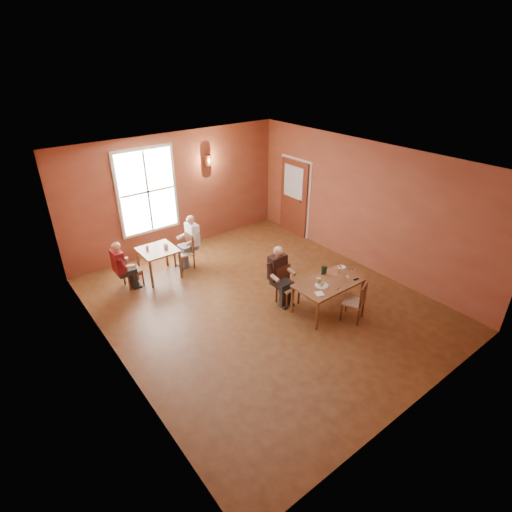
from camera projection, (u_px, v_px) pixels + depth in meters
ground at (262, 303)px, 8.42m from camera, size 6.00×7.00×0.01m
wall_back at (177, 192)px, 10.17m from camera, size 6.00×0.04×3.00m
wall_front at (427, 330)px, 5.27m from camera, size 6.00×0.04×3.00m
wall_left at (109, 291)px, 6.10m from camera, size 0.04×7.00×3.00m
wall_right at (363, 206)px, 9.34m from camera, size 0.04×7.00×3.00m
ceiling at (263, 162)px, 7.01m from camera, size 6.00×7.00×0.04m
window at (147, 192)px, 9.61m from camera, size 1.36×0.10×1.96m
door at (293, 198)px, 11.12m from camera, size 0.12×1.04×2.10m
wall_sconce at (208, 160)px, 10.25m from camera, size 0.16×0.16×0.28m
main_table at (327, 296)px, 8.10m from camera, size 1.38×0.78×0.65m
chair_diner_main at (288, 286)px, 8.25m from camera, size 0.37×0.37×0.83m
diner_main at (289, 279)px, 8.13m from camera, size 0.49×0.49×1.22m
chair_empty at (353, 301)px, 7.76m from camera, size 0.49×0.49×0.84m
plate_food at (322, 285)px, 7.81m from camera, size 0.28×0.28×0.03m
sandwich at (318, 281)px, 7.90m from camera, size 0.09×0.09×0.10m
goblet_a at (340, 269)px, 8.25m from camera, size 0.08×0.08×0.16m
goblet_b at (353, 271)px, 8.19m from camera, size 0.08×0.08×0.16m
goblet_c at (347, 278)px, 7.93m from camera, size 0.08×0.08×0.17m
menu_stand at (324, 270)px, 8.18m from camera, size 0.12×0.09×0.18m
knife at (339, 288)px, 7.74m from camera, size 0.17×0.04×0.00m
napkin at (319, 294)px, 7.58m from camera, size 0.21×0.21×0.01m
side_plate at (342, 267)px, 8.48m from camera, size 0.18×0.18×0.01m
sunglasses at (356, 279)px, 8.04m from camera, size 0.13×0.05×0.02m
second_table at (159, 263)px, 9.25m from camera, size 0.80×0.80×0.71m
chair_diner_white at (184, 252)px, 9.57m from camera, size 0.38×0.38×0.85m
diner_white at (184, 245)px, 9.50m from camera, size 0.49×0.49×1.22m
chair_diner_maroon at (132, 270)px, 8.88m from camera, size 0.36×0.36×0.80m
diner_maroon at (130, 263)px, 8.78m from camera, size 0.46×0.46×1.15m
cup_a at (166, 246)px, 9.13m from camera, size 0.13×0.13×0.09m
cup_b at (147, 248)px, 9.07m from camera, size 0.10×0.10×0.08m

